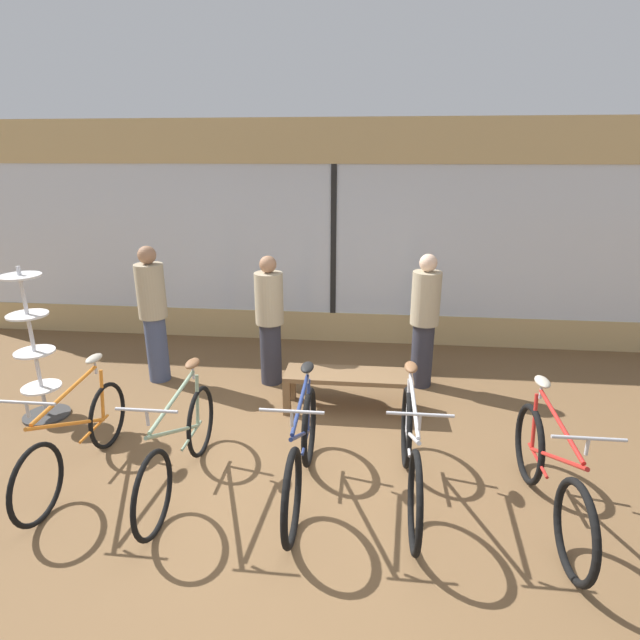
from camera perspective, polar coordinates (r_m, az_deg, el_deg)
name	(u,v)px	position (r m, az deg, el deg)	size (l,w,h in m)	color
ground_plane	(300,483)	(4.59, -2.31, -18.14)	(24.00, 24.00, 0.00)	brown
shop_back_wall	(334,234)	(7.28, 1.57, 9.83)	(12.00, 0.08, 3.20)	tan
bicycle_far_left	(77,439)	(4.94, -26.03, -12.14)	(0.46, 1.71, 1.00)	black
bicycle_left	(180,447)	(4.50, -15.71, -13.82)	(0.46, 1.74, 1.02)	black
bicycle_center	(302,454)	(4.24, -2.12, -15.03)	(0.46, 1.71, 1.04)	black
bicycle_right	(410,455)	(4.27, 10.28, -14.95)	(0.46, 1.77, 1.05)	black
bicycle_far_right	(549,477)	(4.38, 24.73, -15.94)	(0.46, 1.75, 1.03)	black
accessory_rack	(36,358)	(6.06, -29.72, -3.79)	(0.48, 0.48, 1.67)	#333333
display_bench	(348,380)	(5.55, 3.25, -6.83)	(1.40, 0.44, 0.44)	brown
customer_near_rack	(270,319)	(6.05, -5.77, 0.17)	(0.35, 0.35, 1.61)	#2D2D38
customer_by_window	(424,319)	(6.07, 11.85, 0.11)	(0.37, 0.37, 1.65)	#2D2D38
customer_mid_floor	(153,312)	(6.41, -18.53, 0.88)	(0.48, 0.48, 1.71)	#424C6B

